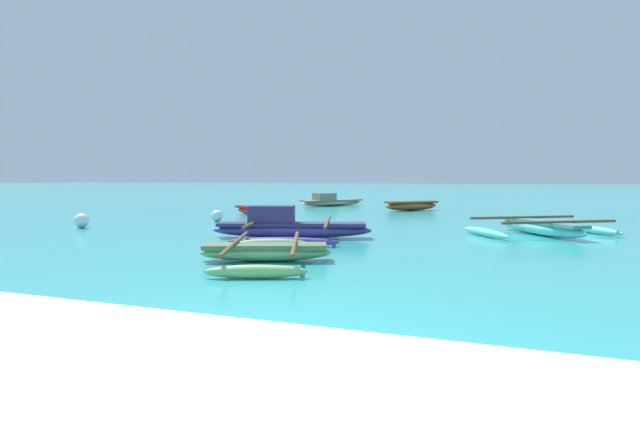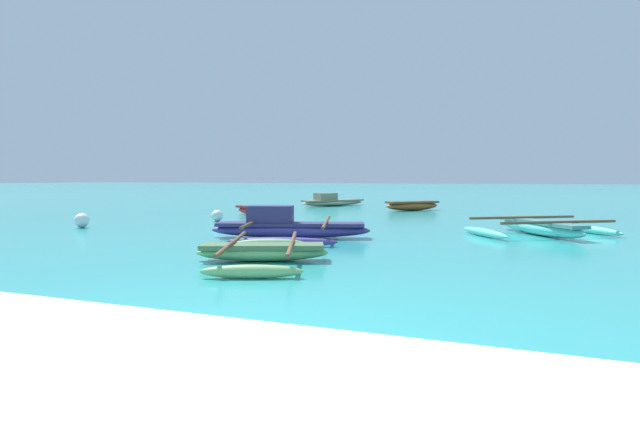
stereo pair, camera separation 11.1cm
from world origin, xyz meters
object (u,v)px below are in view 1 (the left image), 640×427
object	(u,v)px
moored_boat_1	(265,252)
mooring_buoy_0	(217,216)
moored_boat_0	(258,211)
moored_boat_3	(289,227)
moored_boat_2	(331,201)
moored_boat_5	(540,227)
mooring_buoy_1	(82,221)
moored_boat_4	(411,205)

from	to	relation	value
moored_boat_1	mooring_buoy_0	bearing A→B (deg)	106.23
moored_boat_0	mooring_buoy_0	xyz separation A→B (m)	(-0.20, -2.54, -0.01)
moored_boat_1	moored_boat_3	xyz separation A→B (m)	(-0.95, 3.17, 0.09)
moored_boat_2	moored_boat_5	xyz separation A→B (m)	(9.12, -10.46, -0.04)
moored_boat_2	mooring_buoy_1	distance (m)	13.39
moored_boat_1	mooring_buoy_0	world-z (taller)	mooring_buoy_0
moored_boat_3	mooring_buoy_1	xyz separation A→B (m)	(-6.51, 0.14, -0.04)
moored_boat_2	moored_boat_3	world-z (taller)	moored_boat_3
moored_boat_0	moored_boat_2	distance (m)	7.40
moored_boat_3	mooring_buoy_0	bearing A→B (deg)	123.73
moored_boat_3	moored_boat_5	xyz separation A→B (m)	(5.67, 2.72, -0.06)
mooring_buoy_0	moored_boat_1	bearing A→B (deg)	-52.47
moored_boat_0	moored_boat_1	xyz separation A→B (m)	(4.72, -8.95, -0.04)
moored_boat_4	moored_boat_5	world-z (taller)	moored_boat_5
moored_boat_0	mooring_buoy_0	world-z (taller)	mooring_buoy_0
moored_boat_4	moored_boat_1	bearing A→B (deg)	-133.25
moored_boat_1	mooring_buoy_1	bearing A→B (deg)	134.83
moored_boat_2	mooring_buoy_1	xyz separation A→B (m)	(-3.06, -13.04, -0.02)
moored_boat_0	moored_boat_4	world-z (taller)	moored_boat_4
mooring_buoy_0	mooring_buoy_1	bearing A→B (deg)	-129.29
moored_boat_1	moored_boat_5	world-z (taller)	moored_boat_5
moored_boat_1	mooring_buoy_1	size ratio (longest dim) A/B	8.51
moored_boat_5	moored_boat_2	bearing A→B (deg)	-170.99
moored_boat_4	mooring_buoy_1	xyz separation A→B (m)	(-7.54, -10.84, -0.02)
moored_boat_2	mooring_buoy_0	size ratio (longest dim) A/B	9.08
moored_boat_2	moored_boat_3	bearing A→B (deg)	-129.44
moored_boat_0	moored_boat_4	bearing A→B (deg)	79.20
moored_boat_1	moored_boat_5	xyz separation A→B (m)	(4.72, 5.88, 0.03)
moored_boat_5	mooring_buoy_0	xyz separation A→B (m)	(-9.64, 0.53, -0.00)
moored_boat_4	mooring_buoy_1	bearing A→B (deg)	-167.76
moored_boat_2	mooring_buoy_1	bearing A→B (deg)	-157.32
moored_boat_2	moored_boat_3	distance (m)	13.62
moored_boat_5	mooring_buoy_1	bearing A→B (deg)	-110.13
moored_boat_4	mooring_buoy_0	xyz separation A→B (m)	(-5.00, -7.73, -0.04)
moored_boat_3	mooring_buoy_1	bearing A→B (deg)	161.78
moored_boat_1	moored_boat_3	size ratio (longest dim) A/B	0.92
moored_boat_3	mooring_buoy_1	size ratio (longest dim) A/B	9.22
mooring_buoy_0	mooring_buoy_1	world-z (taller)	mooring_buoy_1
moored_boat_1	moored_boat_4	bearing A→B (deg)	68.38
moored_boat_0	mooring_buoy_1	bearing A→B (deg)	-83.92
moored_boat_5	mooring_buoy_0	size ratio (longest dim) A/B	10.00
moored_boat_1	mooring_buoy_1	distance (m)	8.16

